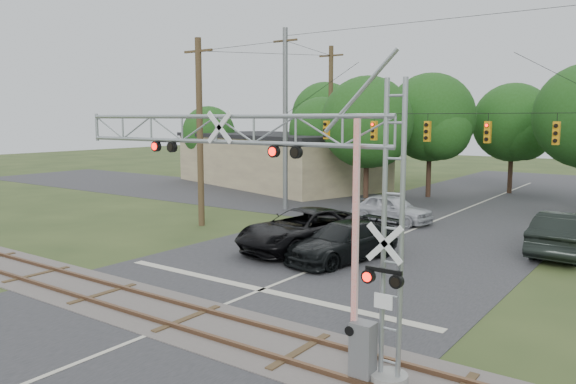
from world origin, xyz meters
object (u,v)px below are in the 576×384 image
Objects in this scene: crossing_gantry at (275,188)px; car_dark at (343,242)px; pickup_black at (304,230)px; commercial_building at (277,159)px; traffic_signal_span at (445,122)px; sedan_silver at (392,209)px.

crossing_gantry reaches higher than car_dark.
commercial_building is at bearing 140.08° from pickup_black.
traffic_signal_span is 3.51× the size of car_dark.
commercial_building reaches higher than pickup_black.
traffic_signal_span is at bearing -11.80° from commercial_building.
commercial_building is at bearing 126.67° from crossing_gantry.
traffic_signal_span reaches higher than pickup_black.
sedan_silver is (0.33, 8.41, -0.12)m from pickup_black.
traffic_signal_span is 21.97m from commercial_building.
car_dark is 9.27m from sedan_silver.
car_dark is (2.39, -0.63, -0.12)m from pickup_black.
traffic_signal_span is 2.91× the size of pickup_black.
pickup_black is at bearing 177.34° from car_dark.
commercial_building is at bearing 144.56° from car_dark.
traffic_signal_span is at bearing 97.99° from crossing_gantry.
sedan_silver is at bearing -175.03° from traffic_signal_span.
pickup_black reaches higher than sedan_silver.
pickup_black is (-3.14, -8.66, -4.74)m from traffic_signal_span.
crossing_gantry is at bearing -57.83° from car_dark.
sedan_silver is at bearing 106.56° from crossing_gantry.
commercial_building is (-18.96, 10.57, -3.39)m from traffic_signal_span.
car_dark is at bearing 110.14° from crossing_gantry.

